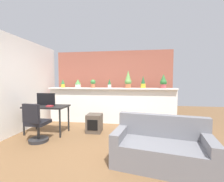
{
  "coord_description": "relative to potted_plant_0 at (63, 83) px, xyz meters",
  "views": [
    {
      "loc": [
        0.79,
        -2.96,
        1.41
      ],
      "look_at": [
        0.2,
        1.05,
        1.14
      ],
      "focal_mm": 24.31,
      "sensor_mm": 36.0,
      "label": 1
    }
  ],
  "objects": [
    {
      "name": "ground_plane",
      "position": [
        1.65,
        -1.97,
        -1.33
      ],
      "size": [
        12.0,
        12.0,
        0.0
      ],
      "primitive_type": "plane",
      "color": "brown"
    },
    {
      "name": "book_on_desk",
      "position": [
        0.28,
        -1.34,
        -0.56
      ],
      "size": [
        0.15,
        0.11,
        0.04
      ],
      "primitive_type": "cube",
      "color": "#B22D33",
      "rests_on": "desk"
    },
    {
      "name": "potted_plant_0",
      "position": [
        0.0,
        0.0,
        0.0
      ],
      "size": [
        0.13,
        0.13,
        0.29
      ],
      "color": "gold",
      "rests_on": "plant_shelf"
    },
    {
      "name": "tv_monitor",
      "position": [
        0.05,
        -1.12,
        -0.42
      ],
      "size": [
        0.52,
        0.04,
        0.33
      ],
      "primitive_type": "cube",
      "color": "black",
      "rests_on": "desk"
    },
    {
      "name": "side_cube_shelf",
      "position": [
        1.36,
        -0.93,
        -1.08
      ],
      "size": [
        0.4,
        0.41,
        0.5
      ],
      "color": "#4C4238",
      "rests_on": "ground"
    },
    {
      "name": "potted_plant_2",
      "position": [
        1.08,
        -0.04,
        0.01
      ],
      "size": [
        0.17,
        0.17,
        0.27
      ],
      "color": "#C66B42",
      "rests_on": "plant_shelf"
    },
    {
      "name": "potted_plant_3",
      "position": [
        1.63,
        -0.0,
        -0.0
      ],
      "size": [
        0.12,
        0.12,
        0.29
      ],
      "color": "silver",
      "rests_on": "plant_shelf"
    },
    {
      "name": "plant_shelf",
      "position": [
        1.65,
        -0.01,
        -0.16
      ],
      "size": [
        4.22,
        0.3,
        0.04
      ],
      "primitive_type": "cube",
      "color": "white",
      "rests_on": "divider_wall"
    },
    {
      "name": "desk",
      "position": [
        0.11,
        -1.2,
        -0.67
      ],
      "size": [
        1.1,
        0.6,
        0.75
      ],
      "color": "black",
      "rests_on": "ground"
    },
    {
      "name": "potted_plant_5",
      "position": [
        2.72,
        -0.0,
        0.04
      ],
      "size": [
        0.16,
        0.16,
        0.39
      ],
      "color": "gold",
      "rests_on": "plant_shelf"
    },
    {
      "name": "potted_plant_6",
      "position": [
        3.34,
        -0.03,
        0.07
      ],
      "size": [
        0.21,
        0.21,
        0.44
      ],
      "color": "#B7474C",
      "rests_on": "plant_shelf"
    },
    {
      "name": "couch",
      "position": [
        2.89,
        -2.35,
        -1.05
      ],
      "size": [
        1.67,
        1.04,
        0.8
      ],
      "color": "slate",
      "rests_on": "ground"
    },
    {
      "name": "brick_wall_behind",
      "position": [
        1.65,
        0.63,
        -0.08
      ],
      "size": [
        4.22,
        0.1,
        2.5
      ],
      "primitive_type": "cube",
      "color": "#9E5442",
      "rests_on": "ground"
    },
    {
      "name": "potted_plant_1",
      "position": [
        0.53,
        0.02,
        0.0
      ],
      "size": [
        0.2,
        0.2,
        0.28
      ],
      "color": "silver",
      "rests_on": "plant_shelf"
    },
    {
      "name": "side_wall_left",
      "position": [
        -0.71,
        -1.57,
        -0.03
      ],
      "size": [
        0.12,
        4.4,
        2.6
      ],
      "primitive_type": "cube",
      "color": "white",
      "rests_on": "ground"
    },
    {
      "name": "potted_plant_4",
      "position": [
        2.24,
        -0.03,
        0.12
      ],
      "size": [
        0.22,
        0.22,
        0.56
      ],
      "color": "#C66B42",
      "rests_on": "plant_shelf"
    },
    {
      "name": "office_chair",
      "position": [
        0.22,
        -1.81,
        -0.94
      ],
      "size": [
        0.48,
        0.48,
        0.91
      ],
      "color": "#262628",
      "rests_on": "ground"
    },
    {
      "name": "divider_wall",
      "position": [
        1.65,
        0.03,
        -0.76
      ],
      "size": [
        4.22,
        0.16,
        1.15
      ],
      "primitive_type": "cube",
      "color": "white",
      "rests_on": "ground"
    }
  ]
}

